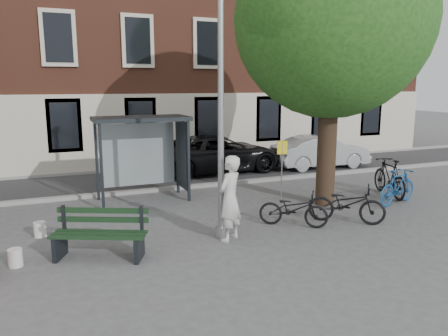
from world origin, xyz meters
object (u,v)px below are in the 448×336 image
Objects in this scene: bike_c at (347,204)px; lamppost at (221,120)px; bike_a at (293,209)px; car_silver at (321,152)px; notice_sign at (282,157)px; bike_b at (398,187)px; car_dark at (218,153)px; painter at (230,198)px; bench at (100,236)px; bike_d at (389,177)px; bus_shelter at (153,139)px.

lamppost is at bearing 124.64° from bike_c.
bike_a is 8.41m from car_silver.
lamppost is 3.27× the size of notice_sign.
bike_b is 0.32× the size of car_dark.
bike_a is 0.32× the size of car_dark.
bike_c is at bearing 143.33° from painter.
bike_a is 0.89× the size of bike_c.
bike_c is (6.25, -0.04, 0.05)m from bench.
car_silver is (4.47, -0.90, -0.07)m from car_dark.
painter is 0.99× the size of bench.
bench is 8.90m from bike_b.
bike_d is at bearing 35.29° from bench.
bike_b reaches higher than bike_c.
car_silver is at bearing -173.96° from painter.
bike_d is 6.95m from car_dark.
bike_c is at bearing -47.07° from bus_shelter.
bike_b is at bearing -31.89° from bike_c.
bike_d reaches higher than bike_c.
bike_c is 7.71m from car_dark.
bike_d is at bearing -34.22° from bike_a.
bench is at bearing 126.40° from car_silver.
bike_a is 0.41× the size of car_silver.
car_silver is (7.22, 6.82, -0.30)m from painter.
bike_b is (8.85, 0.87, 0.08)m from bench.
bike_a is at bearing 117.93° from bike_c.
bus_shelter is at bearing 169.00° from notice_sign.
bench is at bearing -38.75° from painter.
lamppost is 3.05× the size of painter.
car_dark is at bearing -42.59° from bike_d.
bike_b is 7.49m from car_dark.
lamppost is 3.12× the size of bike_c.
painter is (0.10, -0.29, -1.78)m from lamppost.
bike_c is at bearing -177.94° from car_dark.
bench is 6.52m from notice_sign.
lamppost reaches higher than bike_a.
bike_d is at bearing -43.32° from bike_b.
notice_sign is at bearing 39.15° from lamppost.
bus_shelter is 1.62× the size of bike_a.
lamppost reaches higher than notice_sign.
painter reaches higher than bike_a.
car_silver is at bearing -103.69° from car_dark.
bike_d is (0.46, 0.86, 0.08)m from bike_b.
notice_sign reaches higher than car_silver.
bus_shelter is at bearing 70.06° from bike_a.
bike_c reaches higher than bike_a.
bus_shelter is at bearing -118.13° from painter.
bike_c is (1.44, -0.28, 0.05)m from bike_a.
notice_sign is (1.06, 2.46, 0.88)m from bike_a.
bus_shelter is 6.11m from bike_c.
bus_shelter is at bearing 81.72° from bike_c.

